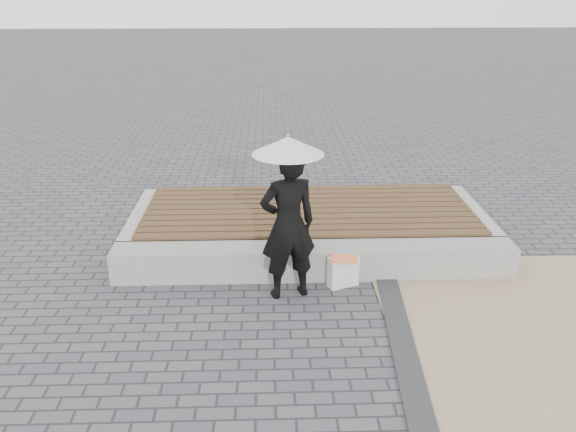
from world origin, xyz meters
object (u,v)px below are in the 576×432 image
object	(u,v)px
woman	(288,225)
seating_ledge	(314,260)
parasol	(288,146)
handbag	(295,240)
canvas_tote	(343,271)

from	to	relation	value
woman	seating_ledge	bearing A→B (deg)	-141.16
parasol	handbag	bearing A→B (deg)	77.28
seating_ledge	woman	distance (m)	0.92
seating_ledge	woman	world-z (taller)	woman
handbag	canvas_tote	world-z (taller)	handbag
parasol	canvas_tote	distance (m)	1.77
parasol	canvas_tote	world-z (taller)	parasol
woman	parasol	distance (m)	0.92
canvas_tote	handbag	bearing A→B (deg)	137.50
seating_ledge	handbag	distance (m)	0.41
parasol	seating_ledge	bearing A→B (deg)	54.89
woman	parasol	world-z (taller)	parasol
seating_ledge	parasol	world-z (taller)	parasol
handbag	canvas_tote	size ratio (longest dim) A/B	0.87
seating_ledge	parasol	distance (m)	1.72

